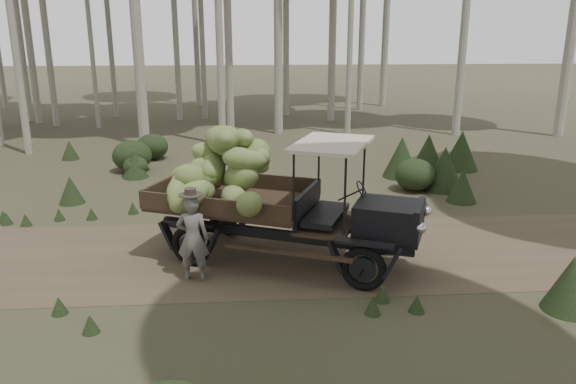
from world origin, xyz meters
name	(u,v)px	position (x,y,z in m)	size (l,w,h in m)	color
ground	(201,257)	(0.00, 0.00, 0.00)	(120.00, 120.00, 0.00)	#473D2B
dirt_track	(201,256)	(0.00, 0.00, 0.00)	(70.00, 4.00, 0.01)	brown
banana_truck	(248,182)	(0.96, -0.05, 1.56)	(5.48, 3.65, 2.74)	black
farmer	(193,237)	(-0.03, -1.06, 0.82)	(0.62, 0.47, 1.73)	#5B5953
undergrowth	(217,221)	(0.30, 0.70, 0.49)	(16.83, 21.00, 1.26)	#233319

